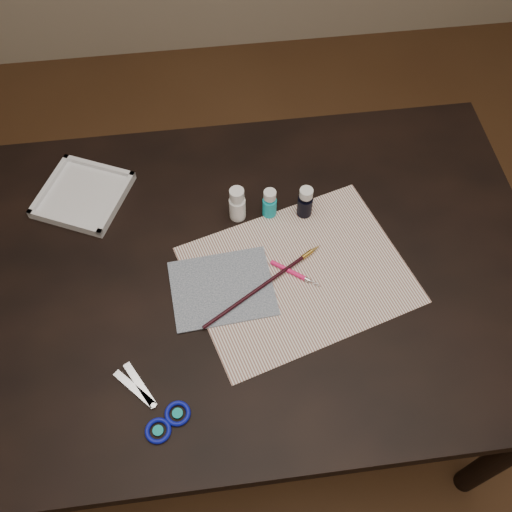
{
  "coord_description": "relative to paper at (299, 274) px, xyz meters",
  "views": [
    {
      "loc": [
        -0.08,
        -0.65,
        1.84
      ],
      "look_at": [
        0.0,
        0.0,
        0.8
      ],
      "focal_mm": 40.0,
      "sensor_mm": 36.0,
      "label": 1
    }
  ],
  "objects": [
    {
      "name": "craft_knife",
      "position": [
        -0.01,
        -0.0,
        0.01
      ],
      "size": [
        0.11,
        0.09,
        0.01
      ],
      "primitive_type": null,
      "rotation": [
        0.0,
        0.0,
        -0.66
      ],
      "color": "#FD1D6B",
      "rests_on": "paper"
    },
    {
      "name": "canvas",
      "position": [
        -0.17,
        -0.01,
        0.0
      ],
      "size": [
        0.23,
        0.19,
        0.0
      ],
      "primitive_type": "cube",
      "rotation": [
        0.0,
        0.0,
        0.07
      ],
      "color": "#13253E",
      "rests_on": "paper"
    },
    {
      "name": "paper",
      "position": [
        0.0,
        0.0,
        0.0
      ],
      "size": [
        0.55,
        0.47,
        0.0
      ],
      "primitive_type": "cube",
      "rotation": [
        0.0,
        0.0,
        0.29
      ],
      "color": "white",
      "rests_on": "table"
    },
    {
      "name": "ground",
      "position": [
        -0.09,
        0.03,
        -0.76
      ],
      "size": [
        3.5,
        3.5,
        0.02
      ],
      "primitive_type": "cube",
      "color": "#422614",
      "rests_on": "ground"
    },
    {
      "name": "scissors",
      "position": [
        -0.34,
        -0.25,
        0.0
      ],
      "size": [
        0.21,
        0.21,
        0.01
      ],
      "primitive_type": null,
      "rotation": [
        0.0,
        0.0,
        2.33
      ],
      "color": "silver",
      "rests_on": "table"
    },
    {
      "name": "table",
      "position": [
        -0.09,
        0.03,
        -0.38
      ],
      "size": [
        1.3,
        0.9,
        0.75
      ],
      "primitive_type": "cube",
      "color": "black",
      "rests_on": "ground"
    },
    {
      "name": "paint_bottle_cyan",
      "position": [
        -0.04,
        0.18,
        0.04
      ],
      "size": [
        0.04,
        0.04,
        0.08
      ],
      "primitive_type": "cylinder",
      "rotation": [
        0.0,
        0.0,
        -0.12
      ],
      "color": "#12B4C4",
      "rests_on": "table"
    },
    {
      "name": "paintbrush",
      "position": [
        -0.08,
        -0.02,
        0.01
      ],
      "size": [
        0.29,
        0.18,
        0.01
      ],
      "primitive_type": null,
      "rotation": [
        0.0,
        0.0,
        0.55
      ],
      "color": "black",
      "rests_on": "canvas"
    },
    {
      "name": "paint_bottle_navy",
      "position": [
        0.04,
        0.17,
        0.04
      ],
      "size": [
        0.05,
        0.05,
        0.09
      ],
      "primitive_type": "cylinder",
      "rotation": [
        0.0,
        0.0,
        0.39
      ],
      "color": "black",
      "rests_on": "table"
    },
    {
      "name": "paint_bottle_white",
      "position": [
        -0.12,
        0.18,
        0.05
      ],
      "size": [
        0.05,
        0.05,
        0.09
      ],
      "primitive_type": "cylinder",
      "rotation": [
        0.0,
        0.0,
        -0.41
      ],
      "color": "white",
      "rests_on": "table"
    },
    {
      "name": "palette_tray",
      "position": [
        -0.48,
        0.28,
        0.01
      ],
      "size": [
        0.25,
        0.25,
        0.02
      ],
      "primitive_type": "cube",
      "rotation": [
        0.0,
        0.0,
        -0.44
      ],
      "color": "silver",
      "rests_on": "table"
    }
  ]
}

